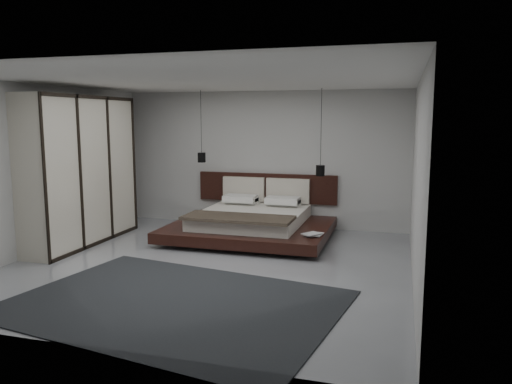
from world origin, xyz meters
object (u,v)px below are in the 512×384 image
(pendant_right, at_px, (320,170))
(rug, at_px, (174,303))
(lattice_screen, at_px, (123,163))
(pendant_left, at_px, (202,157))
(wardrobe, at_px, (81,171))
(bed, at_px, (252,222))

(pendant_right, distance_m, rug, 4.42)
(lattice_screen, distance_m, pendant_left, 1.85)
(pendant_right, xyz_separation_m, rug, (-1.12, -4.08, -1.26))
(pendant_left, height_order, wardrobe, pendant_left)
(bed, bearing_deg, pendant_right, 21.64)
(pendant_right, relative_size, rug, 0.42)
(wardrobe, bearing_deg, rug, -38.59)
(lattice_screen, bearing_deg, pendant_right, -0.91)
(lattice_screen, distance_m, pendant_right, 4.27)
(pendant_left, distance_m, rug, 4.53)
(lattice_screen, xyz_separation_m, wardrobe, (0.25, -1.84, 0.02))
(bed, xyz_separation_m, pendant_left, (-1.21, 0.48, 1.17))
(bed, height_order, rug, bed)
(lattice_screen, bearing_deg, rug, -52.85)
(pendant_right, distance_m, wardrobe, 4.39)
(pendant_right, relative_size, wardrobe, 0.61)
(lattice_screen, distance_m, wardrobe, 1.86)
(bed, height_order, pendant_right, pendant_right)
(wardrobe, bearing_deg, bed, 24.77)
(bed, xyz_separation_m, rug, (0.09, -3.60, -0.29))
(pendant_right, height_order, wardrobe, pendant_right)
(bed, relative_size, pendant_right, 1.79)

